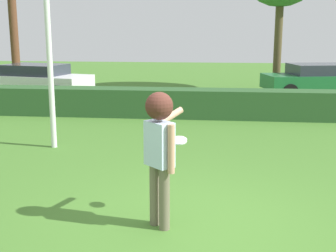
{
  "coord_description": "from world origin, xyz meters",
  "views": [
    {
      "loc": [
        0.27,
        -5.71,
        2.56
      ],
      "look_at": [
        -0.45,
        0.82,
        1.15
      ],
      "focal_mm": 48.3,
      "sensor_mm": 36.0,
      "label": 1
    }
  ],
  "objects_px": {
    "parked_car_white": "(36,79)",
    "person": "(160,141)",
    "parked_car_green": "(319,79)",
    "frisbee": "(179,140)"
  },
  "relations": [
    {
      "from": "person",
      "to": "parked_car_green",
      "type": "distance_m",
      "value": 13.31
    },
    {
      "from": "person",
      "to": "parked_car_white",
      "type": "bearing_deg",
      "value": 119.36
    },
    {
      "from": "parked_car_white",
      "to": "person",
      "type": "bearing_deg",
      "value": -60.64
    },
    {
      "from": "frisbee",
      "to": "parked_car_green",
      "type": "distance_m",
      "value": 12.83
    },
    {
      "from": "person",
      "to": "parked_car_white",
      "type": "relative_size",
      "value": 0.4
    },
    {
      "from": "person",
      "to": "parked_car_green",
      "type": "xyz_separation_m",
      "value": [
        4.62,
        12.47,
        -0.47
      ]
    },
    {
      "from": "parked_car_white",
      "to": "frisbee",
      "type": "bearing_deg",
      "value": -58.83
    },
    {
      "from": "person",
      "to": "frisbee",
      "type": "xyz_separation_m",
      "value": [
        0.21,
        0.43,
        -0.09
      ]
    },
    {
      "from": "frisbee",
      "to": "parked_car_white",
      "type": "xyz_separation_m",
      "value": [
        -6.46,
        10.67,
        -0.39
      ]
    },
    {
      "from": "frisbee",
      "to": "parked_car_green",
      "type": "bearing_deg",
      "value": 69.88
    }
  ]
}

